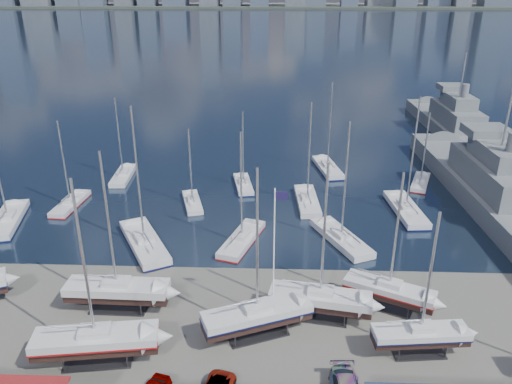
{
  "coord_description": "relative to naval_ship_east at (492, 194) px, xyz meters",
  "views": [
    {
      "loc": [
        2.92,
        -47.14,
        29.28
      ],
      "look_at": [
        0.89,
        8.0,
        5.76
      ],
      "focal_mm": 35.0,
      "sensor_mm": 36.0,
      "label": 1
    }
  ],
  "objects": [
    {
      "name": "sailboat_cradle_1",
      "position": [
        -44.97,
        -32.92,
        0.42
      ],
      "size": [
        10.45,
        4.25,
        16.37
      ],
      "rotation": [
        0.0,
        0.0,
        0.14
      ],
      "color": "#2D2D33",
      "rests_on": "ground"
    },
    {
      "name": "sailboat_moored_6",
      "position": [
        -34.3,
        -12.32,
        -1.36
      ],
      "size": [
        5.57,
        10.11,
        14.57
      ],
      "rotation": [
        0.0,
        0.0,
        1.26
      ],
      "color": "black",
      "rests_on": "water"
    },
    {
      "name": "sailboat_cradle_2",
      "position": [
        -45.33,
        -25.7,
        0.4
      ],
      "size": [
        9.86,
        2.98,
        15.99
      ],
      "rotation": [
        0.0,
        0.0,
        -0.02
      ],
      "color": "#2D2D33",
      "rests_on": "ground"
    },
    {
      "name": "far_shore",
      "position": [
        -33.57,
        541.96,
        -0.57
      ],
      "size": [
        1400.0,
        80.0,
        2.2
      ],
      "primitive_type": "cube",
      "color": "#2D332D",
      "rests_on": "ground"
    },
    {
      "name": "sailboat_moored_9",
      "position": [
        -22.3,
        -11.59,
        -1.35
      ],
      "size": [
        6.94,
        10.65,
        15.68
      ],
      "rotation": [
        0.0,
        0.0,
        2.0
      ],
      "color": "black",
      "rests_on": "water"
    },
    {
      "name": "sailboat_cradle_3",
      "position": [
        -31.88,
        -29.05,
        0.39
      ],
      "size": [
        10.14,
        6.31,
        15.9
      ],
      "rotation": [
        0.0,
        0.0,
        0.39
      ],
      "color": "#2D2D33",
      "rests_on": "ground"
    },
    {
      "name": "sailboat_moored_3",
      "position": [
        -45.83,
        -13.62,
        -1.36
      ],
      "size": [
        8.57,
        12.07,
        17.8
      ],
      "rotation": [
        0.0,
        0.0,
        2.06
      ],
      "color": "black",
      "rests_on": "water"
    },
    {
      "name": "sailboat_cradle_6",
      "position": [
        -19.4,
        -24.66,
        0.3
      ],
      "size": [
        8.76,
        5.97,
        14.03
      ],
      "rotation": [
        0.0,
        0.0,
        -0.46
      ],
      "color": "#2D2D33",
      "rests_on": "ground"
    },
    {
      "name": "sailboat_moored_8",
      "position": [
        -21.62,
        13.13,
        -1.36
      ],
      "size": [
        4.67,
        10.57,
        15.28
      ],
      "rotation": [
        0.0,
        0.0,
        1.75
      ],
      "color": "black",
      "rests_on": "water"
    },
    {
      "name": "flagpole",
      "position": [
        -30.38,
        -26.8,
        6.05
      ],
      "size": [
        1.17,
        0.12,
        13.27
      ],
      "color": "white",
      "rests_on": "ground"
    },
    {
      "name": "sailboat_moored_7",
      "position": [
        -25.78,
        -0.68,
        -1.35
      ],
      "size": [
        3.4,
        10.28,
        15.3
      ],
      "rotation": [
        0.0,
        0.0,
        1.63
      ],
      "color": "black",
      "rests_on": "water"
    },
    {
      "name": "naval_ship_west",
      "position": [
        5.76,
        33.81,
        -0.01
      ],
      "size": [
        8.29,
        46.0,
        18.13
      ],
      "rotation": [
        0.0,
        0.0,
        1.59
      ],
      "color": "slate",
      "rests_on": "water"
    },
    {
      "name": "sailboat_moored_10",
      "position": [
        -12.56,
        -3.13,
        -1.36
      ],
      "size": [
        4.08,
        11.42,
        16.73
      ],
      "rotation": [
        0.0,
        0.0,
        1.66
      ],
      "color": "black",
      "rests_on": "water"
    },
    {
      "name": "sailboat_moored_2",
      "position": [
        -54.62,
        8.32,
        -1.35
      ],
      "size": [
        3.04,
        9.18,
        13.66
      ],
      "rotation": [
        0.0,
        0.0,
        1.63
      ],
      "color": "black",
      "rests_on": "water"
    },
    {
      "name": "sailboat_cradle_4",
      "position": [
        -26.11,
        -26.36,
        0.37
      ],
      "size": [
        9.74,
        4.25,
        15.42
      ],
      "rotation": [
        0.0,
        0.0,
        -0.18
      ],
      "color": "#2D2D33",
      "rests_on": "ground"
    },
    {
      "name": "sailboat_moored_4",
      "position": [
        -41.97,
        -1.53,
        -1.34
      ],
      "size": [
        4.11,
        7.99,
        11.62
      ],
      "rotation": [
        0.0,
        0.0,
        1.84
      ],
      "color": "black",
      "rests_on": "water"
    },
    {
      "name": "sailboat_moored_0",
      "position": [
        -65.05,
        -8.22,
        -1.36
      ],
      "size": [
        5.51,
        11.48,
        16.54
      ],
      "rotation": [
        0.0,
        0.0,
        1.8
      ],
      "color": "black",
      "rests_on": "water"
    },
    {
      "name": "sailboat_moored_5",
      "position": [
        -35.19,
        5.4,
        -1.36
      ],
      "size": [
        3.71,
        8.51,
        12.3
      ],
      "rotation": [
        0.0,
        0.0,
        1.75
      ],
      "color": "black",
      "rests_on": "water"
    },
    {
      "name": "water",
      "position": [
        -33.57,
        281.96,
        -1.82
      ],
      "size": [
        1400.0,
        600.0,
        0.4
      ],
      "primitive_type": "cube",
      "color": "#182539",
      "rests_on": "ground"
    },
    {
      "name": "sailboat_moored_11",
      "position": [
        -7.8,
        7.31,
        -1.36
      ],
      "size": [
        4.91,
        8.25,
        11.93
      ],
      "rotation": [
        0.0,
        0.0,
        1.21
      ],
      "color": "black",
      "rests_on": "water"
    },
    {
      "name": "sailboat_moored_1",
      "position": [
        -58.98,
        -2.64,
        -1.36
      ],
      "size": [
        3.04,
        8.77,
        12.88
      ],
      "rotation": [
        0.0,
        0.0,
        1.5
      ],
      "color": "black",
      "rests_on": "water"
    },
    {
      "name": "sailboat_cradle_5",
      "position": [
        -18.11,
        -30.99,
        0.26
      ],
      "size": [
        8.28,
        3.06,
        13.3
      ],
      "rotation": [
        0.0,
        0.0,
        0.1
      ],
      "color": "#2D2D33",
      "rests_on": "ground"
    },
    {
      "name": "ground",
      "position": [
        -33.57,
        -28.04,
        -1.67
      ],
      "size": [
        1400.0,
        1400.0,
        0.0
      ],
      "primitive_type": "plane",
      "color": "#605E59",
      "rests_on": "ground"
    },
    {
      "name": "naval_ship_east",
      "position": [
        0.0,
        0.0,
        0.0
      ],
      "size": [
        9.67,
        52.01,
        18.66
      ],
      "rotation": [
        0.0,
        0.0,
        1.6
      ],
      "color": "slate",
      "rests_on": "water"
    }
  ]
}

